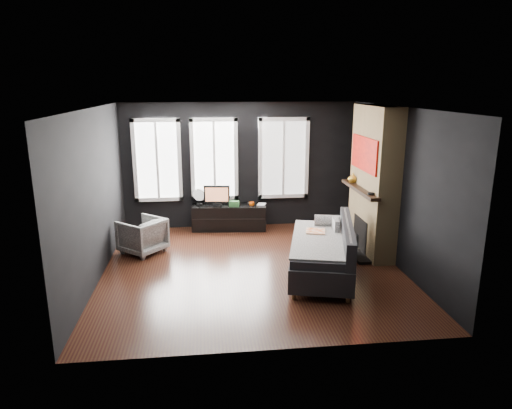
{
  "coord_description": "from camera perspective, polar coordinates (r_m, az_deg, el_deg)",
  "views": [
    {
      "loc": [
        -0.77,
        -7.24,
        3.05
      ],
      "look_at": [
        0.1,
        0.3,
        1.05
      ],
      "focal_mm": 32.0,
      "sensor_mm": 36.0,
      "label": 1
    }
  ],
  "objects": [
    {
      "name": "desk_fan",
      "position": [
        9.85,
        -7.1,
        1.0
      ],
      "size": [
        0.33,
        0.33,
        0.37
      ],
      "primitive_type": null,
      "rotation": [
        0.0,
        0.0,
        -0.3
      ],
      "color": "#999999",
      "rests_on": "media_console"
    },
    {
      "name": "stripe_pillow",
      "position": [
        7.96,
        9.92,
        -2.96
      ],
      "size": [
        0.13,
        0.36,
        0.35
      ],
      "primitive_type": "cube",
      "rotation": [
        0.0,
        0.0,
        -0.14
      ],
      "color": "gray",
      "rests_on": "sofa"
    },
    {
      "name": "media_console",
      "position": [
        9.89,
        -3.38,
        -1.59
      ],
      "size": [
        1.61,
        0.63,
        0.54
      ],
      "primitive_type": null,
      "rotation": [
        0.0,
        0.0,
        -0.09
      ],
      "color": "black",
      "rests_on": "floor"
    },
    {
      "name": "ceiling",
      "position": [
        7.29,
        -0.52,
        12.01
      ],
      "size": [
        5.0,
        5.0,
        0.0
      ],
      "primitive_type": "plane",
      "color": "white",
      "rests_on": "ground"
    },
    {
      "name": "armchair",
      "position": [
        8.75,
        -14.03,
        -3.59
      ],
      "size": [
        0.96,
        0.96,
        0.72
      ],
      "primitive_type": "imported",
      "rotation": [
        0.0,
        0.0,
        -2.29
      ],
      "color": "silver",
      "rests_on": "floor"
    },
    {
      "name": "mantel_vase",
      "position": [
        8.92,
        12.0,
        3.28
      ],
      "size": [
        0.2,
        0.21,
        0.19
      ],
      "primitive_type": "imported",
      "rotation": [
        0.0,
        0.0,
        -0.07
      ],
      "color": "gold",
      "rests_on": "fireplace"
    },
    {
      "name": "wall_left",
      "position": [
        7.63,
        -19.51,
        1.04
      ],
      "size": [
        0.02,
        5.0,
        2.7
      ],
      "primitive_type": "cube",
      "color": "black",
      "rests_on": "ground"
    },
    {
      "name": "windows",
      "position": [
        9.73,
        -4.76,
        10.76
      ],
      "size": [
        4.0,
        0.16,
        1.76
      ],
      "primitive_type": null,
      "color": "white",
      "rests_on": "wall_back"
    },
    {
      "name": "sofa",
      "position": [
        7.56,
        8.19,
        -5.47
      ],
      "size": [
        1.55,
        2.31,
        0.91
      ],
      "primitive_type": null,
      "rotation": [
        0.0,
        0.0,
        -0.25
      ],
      "color": "black",
      "rests_on": "floor"
    },
    {
      "name": "book",
      "position": [
        9.82,
        0.22,
        0.66
      ],
      "size": [
        0.17,
        0.07,
        0.23
      ],
      "primitive_type": "imported",
      "rotation": [
        0.0,
        0.0,
        -0.31
      ],
      "color": "tan",
      "rests_on": "media_console"
    },
    {
      "name": "fireplace",
      "position": [
        8.59,
        14.53,
        2.87
      ],
      "size": [
        0.7,
        1.62,
        2.7
      ],
      "primitive_type": null,
      "color": "#93724C",
      "rests_on": "floor"
    },
    {
      "name": "floor",
      "position": [
        7.89,
        -0.48,
        -7.97
      ],
      "size": [
        5.0,
        5.0,
        0.0
      ],
      "primitive_type": "plane",
      "color": "black",
      "rests_on": "ground"
    },
    {
      "name": "mantel_clock",
      "position": [
        8.02,
        14.19,
        1.33
      ],
      "size": [
        0.14,
        0.14,
        0.04
      ],
      "primitive_type": "cylinder",
      "rotation": [
        0.0,
        0.0,
        0.31
      ],
      "color": "black",
      "rests_on": "fireplace"
    },
    {
      "name": "wall_back",
      "position": [
        9.92,
        -2.04,
        4.88
      ],
      "size": [
        5.0,
        0.02,
        2.7
      ],
      "primitive_type": "cube",
      "color": "black",
      "rests_on": "ground"
    },
    {
      "name": "wall_right",
      "position": [
        8.12,
        17.34,
        2.0
      ],
      "size": [
        0.02,
        5.0,
        2.7
      ],
      "primitive_type": "cube",
      "color": "black",
      "rests_on": "ground"
    },
    {
      "name": "storage_box",
      "position": [
        9.72,
        -2.75,
        0.13
      ],
      "size": [
        0.23,
        0.17,
        0.11
      ],
      "primitive_type": "cube",
      "rotation": [
        0.0,
        0.0,
        -0.23
      ],
      "color": "#306B31",
      "rests_on": "media_console"
    },
    {
      "name": "monitor",
      "position": [
        9.73,
        -4.92,
        1.28
      ],
      "size": [
        0.57,
        0.18,
        0.5
      ],
      "primitive_type": null,
      "rotation": [
        0.0,
        0.0,
        -0.11
      ],
      "color": "black",
      "rests_on": "media_console"
    },
    {
      "name": "mug",
      "position": [
        9.72,
        -0.54,
        0.14
      ],
      "size": [
        0.13,
        0.11,
        0.11
      ],
      "primitive_type": "imported",
      "rotation": [
        0.0,
        0.0,
        -0.27
      ],
      "color": "#D44D04",
      "rests_on": "media_console"
    }
  ]
}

